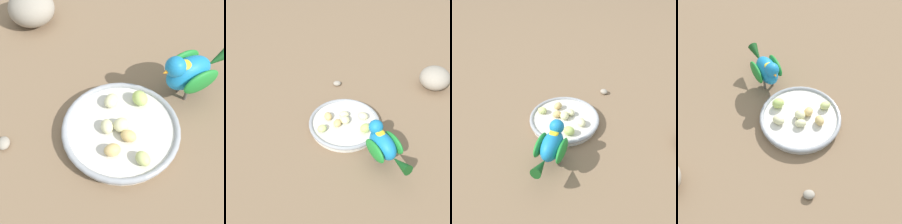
{
  "view_description": "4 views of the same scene",
  "coord_description": "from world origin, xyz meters",
  "views": [
    {
      "loc": [
        0.06,
        0.34,
        0.52
      ],
      "look_at": [
        -0.01,
        -0.0,
        0.04
      ],
      "focal_mm": 53.85,
      "sensor_mm": 36.0,
      "label": 1
    },
    {
      "loc": [
        -0.6,
        0.15,
        0.6
      ],
      "look_at": [
        0.01,
        0.04,
        0.04
      ],
      "focal_mm": 44.55,
      "sensor_mm": 36.0,
      "label": 2
    },
    {
      "loc": [
        -0.49,
        -0.34,
        0.54
      ],
      "look_at": [
        -0.02,
        0.02,
        0.04
      ],
      "focal_mm": 41.08,
      "sensor_mm": 36.0,
      "label": 3
    },
    {
      "loc": [
        0.5,
        -0.08,
        0.73
      ],
      "look_at": [
        -0.01,
        -0.01,
        0.06
      ],
      "focal_mm": 54.4,
      "sensor_mm": 36.0,
      "label": 4
    }
  ],
  "objects": [
    {
      "name": "ground_plane",
      "position": [
        0.0,
        0.0,
        0.0
      ],
      "size": [
        4.0,
        4.0,
        0.0
      ],
      "primitive_type": "plane",
      "color": "#7A6047"
    },
    {
      "name": "feeding_bowl",
      "position": [
        -0.02,
        0.02,
        0.01
      ],
      "size": [
        0.21,
        0.21,
        0.02
      ],
      "color": "beige",
      "rests_on": "ground_plane"
    },
    {
      "name": "apple_piece_0",
      "position": [
        -0.01,
        -0.04,
        0.03
      ],
      "size": [
        0.04,
        0.04,
        0.02
      ],
      "primitive_type": "ellipsoid",
      "rotation": [
        0.0,
        0.0,
        0.93
      ],
      "color": "beige",
      "rests_on": "feeding_bowl"
    },
    {
      "name": "apple_piece_1",
      "position": [
        -0.03,
        0.04,
        0.03
      ],
      "size": [
        0.04,
        0.03,
        0.02
      ],
      "primitive_type": "ellipsoid",
      "rotation": [
        0.0,
        0.0,
        5.72
      ],
      "color": "tan",
      "rests_on": "feeding_bowl"
    },
    {
      "name": "apple_piece_2",
      "position": [
        0.01,
        0.02,
        0.03
      ],
      "size": [
        0.02,
        0.03,
        0.02
      ],
      "primitive_type": "ellipsoid",
      "rotation": [
        0.0,
        0.0,
        4.67
      ],
      "color": "beige",
      "rests_on": "feeding_bowl"
    },
    {
      "name": "apple_piece_3",
      "position": [
        -0.04,
        0.09,
        0.03
      ],
      "size": [
        0.03,
        0.04,
        0.02
      ],
      "primitive_type": "ellipsoid",
      "rotation": [
        0.0,
        0.0,
        5.11
      ],
      "color": "#C6D17A",
      "rests_on": "feeding_bowl"
    },
    {
      "name": "apple_piece_4",
      "position": [
        -0.02,
        0.02,
        0.03
      ],
      "size": [
        0.04,
        0.04,
        0.02
      ],
      "primitive_type": "ellipsoid",
      "rotation": [
        0.0,
        0.0,
        3.64
      ],
      "color": "beige",
      "rests_on": "feeding_bowl"
    },
    {
      "name": "apple_piece_5",
      "position": [
        -0.06,
        -0.03,
        0.03
      ],
      "size": [
        0.04,
        0.04,
        0.03
      ],
      "primitive_type": "ellipsoid",
      "rotation": [
        0.0,
        0.0,
        1.89
      ],
      "color": "#B2CC66",
      "rests_on": "feeding_bowl"
    },
    {
      "name": "apple_piece_6",
      "position": [
        0.01,
        0.07,
        0.03
      ],
      "size": [
        0.03,
        0.03,
        0.02
      ],
      "primitive_type": "ellipsoid",
      "rotation": [
        0.0,
        0.0,
        0.09
      ],
      "color": "tan",
      "rests_on": "feeding_bowl"
    },
    {
      "name": "parrot",
      "position": [
        -0.16,
        -0.05,
        0.07
      ],
      "size": [
        0.16,
        0.1,
        0.12
      ],
      "rotation": [
        0.0,
        0.0,
        0.32
      ],
      "color": "#59544C",
      "rests_on": "ground_plane"
    },
    {
      "name": "rock_large",
      "position": [
        0.12,
        -0.33,
        0.04
      ],
      "size": [
        0.15,
        0.15,
        0.08
      ],
      "primitive_type": "ellipsoid",
      "rotation": [
        0.0,
        0.0,
        5.59
      ],
      "color": "gray",
      "rests_on": "ground_plane"
    },
    {
      "name": "pebble_0",
      "position": [
        0.19,
        0.01,
        0.01
      ],
      "size": [
        0.03,
        0.03,
        0.02
      ],
      "primitive_type": "ellipsoid",
      "rotation": [
        0.0,
        0.0,
        1.41
      ],
      "color": "gray",
      "rests_on": "ground_plane"
    }
  ]
}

